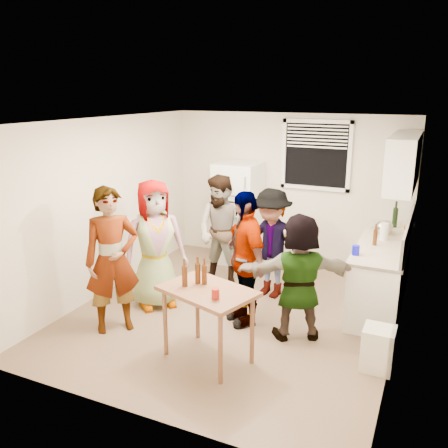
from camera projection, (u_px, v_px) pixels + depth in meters
The scene contains 23 objects.
room at pixel (235, 313), 6.29m from camera, with size 4.00×4.50×2.50m, color beige, non-canonical shape.
window at pixel (316, 155), 7.54m from camera, with size 1.12×0.10×1.06m, color white, non-canonical shape.
refrigerator at pixel (238, 213), 8.00m from camera, with size 0.70×0.70×1.70m, color white.
counter_lower at pixel (382, 273), 6.50m from camera, with size 0.60×2.20×0.86m, color white.
countertop at pixel (385, 242), 6.38m from camera, with size 0.64×2.22×0.04m, color beige.
backsplash at pixel (409, 230), 6.21m from camera, with size 0.03×2.20×0.36m, color beige.
upper_cabinets at pixel (404, 161), 6.21m from camera, with size 0.34×1.60×0.70m, color white.
kettle at pixel (383, 234), 6.64m from camera, with size 0.27×0.22×0.22m, color silver, non-canonical shape.
paper_towel at pixel (383, 240), 6.40m from camera, with size 0.11×0.11×0.24m, color white.
wine_bottle at pixel (394, 227), 6.99m from camera, with size 0.07×0.07×0.29m, color black.
beer_bottle_counter at pixel (374, 245), 6.18m from camera, with size 0.06×0.06×0.21m, color #47230C.
blue_cup at pixel (355, 255), 5.81m from camera, with size 0.09×0.09×0.12m, color #0F0ED8.
picture_frame at pixel (404, 231), 6.51m from camera, with size 0.02×0.20×0.16m, color tan.
trash_bin at pixel (378, 347), 4.96m from camera, with size 0.32×0.32×0.47m, color silver.
serving_table at pixel (208, 358), 5.22m from camera, with size 0.98×0.65×0.82m, color brown, non-canonical shape.
beer_bottle_table at pixel (204, 284), 5.14m from camera, with size 0.06×0.06×0.22m, color #47230C.
red_cup at pixel (216, 299), 4.77m from camera, with size 0.08×0.08×0.11m, color maroon.
guest_grey at pixel (157, 304), 6.54m from camera, with size 0.85×1.74×0.55m, color gray.
guest_stripe at pixel (117, 328), 5.89m from camera, with size 0.65×1.79×0.43m, color #141933.
guest_back_left at pixel (222, 284), 7.20m from camera, with size 0.82×1.68×0.64m, color brown.
guest_back_right at pixel (270, 295), 6.84m from camera, with size 1.01×1.56×0.58m, color #47474C.
guest_black at pixel (244, 321), 6.07m from camera, with size 1.00×1.70×0.42m, color black.
guest_orange at pixel (296, 336), 5.69m from camera, with size 1.42×1.53×0.45m, color #BB7143.
Camera 1 is at (2.25, -5.27, 2.85)m, focal length 38.00 mm.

